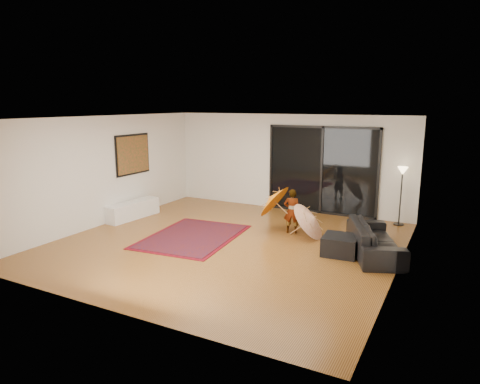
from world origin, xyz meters
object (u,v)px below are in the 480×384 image
Objects in this scene: sofa at (375,239)px; media_console at (133,210)px; child at (292,211)px; ottoman at (340,245)px.

media_console is at bearing 69.81° from sofa.
sofa is (6.20, 0.16, 0.09)m from media_console.
media_console is at bearing -6.94° from child.
media_console is 0.76× the size of sofa.
child is (-1.40, 0.93, 0.33)m from ottoman.
ottoman is at bearing 99.64° from sofa.
ottoman is (5.60, -0.20, -0.03)m from media_console.
media_console is at bearing 177.94° from ottoman.
sofa is 0.71m from ottoman.
media_console is 5.60m from ottoman.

